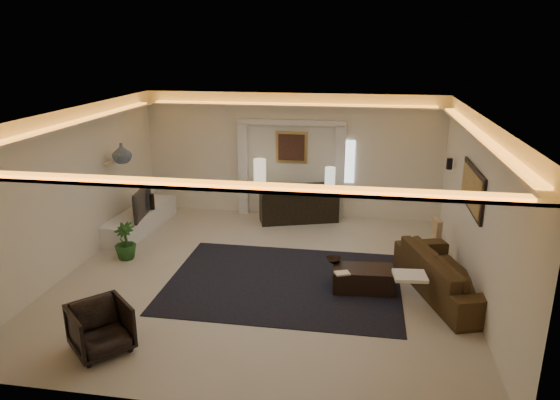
% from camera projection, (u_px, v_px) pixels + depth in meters
% --- Properties ---
extents(floor, '(7.00, 7.00, 0.00)m').
position_uv_depth(floor, '(264.00, 276.00, 9.16)').
color(floor, '#BFB5A0').
rests_on(floor, ground).
extents(ceiling, '(7.00, 7.00, 0.00)m').
position_uv_depth(ceiling, '(262.00, 114.00, 8.30)').
color(ceiling, white).
rests_on(ceiling, ground).
extents(wall_back, '(7.00, 0.00, 7.00)m').
position_uv_depth(wall_back, '(292.00, 155.00, 12.03)').
color(wall_back, '#EEE4CB').
rests_on(wall_back, ground).
extents(wall_front, '(7.00, 0.00, 7.00)m').
position_uv_depth(wall_front, '(199.00, 294.00, 5.44)').
color(wall_front, '#EEE4CB').
rests_on(wall_front, ground).
extents(wall_left, '(0.00, 7.00, 7.00)m').
position_uv_depth(wall_left, '(74.00, 189.00, 9.28)').
color(wall_left, '#EEE4CB').
rests_on(wall_left, ground).
extents(wall_right, '(0.00, 7.00, 7.00)m').
position_uv_depth(wall_right, '(476.00, 209.00, 8.19)').
color(wall_right, '#EEE4CB').
rests_on(wall_right, ground).
extents(cove_soffit, '(7.00, 7.00, 0.04)m').
position_uv_depth(cove_soffit, '(262.00, 131.00, 8.38)').
color(cove_soffit, silver).
rests_on(cove_soffit, ceiling).
extents(daylight_slit, '(0.25, 0.03, 1.00)m').
position_uv_depth(daylight_slit, '(349.00, 162.00, 11.83)').
color(daylight_slit, white).
rests_on(daylight_slit, wall_back).
extents(area_rug, '(4.00, 3.00, 0.01)m').
position_uv_depth(area_rug, '(284.00, 282.00, 8.91)').
color(area_rug, black).
rests_on(area_rug, ground).
extents(pilaster_left, '(0.22, 0.20, 2.20)m').
position_uv_depth(pilaster_left, '(243.00, 169.00, 12.22)').
color(pilaster_left, silver).
rests_on(pilaster_left, ground).
extents(pilaster_right, '(0.22, 0.20, 2.20)m').
position_uv_depth(pilaster_right, '(340.00, 173.00, 11.86)').
color(pilaster_right, silver).
rests_on(pilaster_right, ground).
extents(alcove_header, '(2.52, 0.20, 0.12)m').
position_uv_depth(alcove_header, '(291.00, 122.00, 11.70)').
color(alcove_header, silver).
rests_on(alcove_header, wall_back).
extents(painting_frame, '(0.74, 0.04, 0.74)m').
position_uv_depth(painting_frame, '(291.00, 147.00, 11.94)').
color(painting_frame, tan).
rests_on(painting_frame, wall_back).
extents(painting_canvas, '(0.62, 0.02, 0.62)m').
position_uv_depth(painting_canvas, '(291.00, 147.00, 11.92)').
color(painting_canvas, '#4C2D1E').
rests_on(painting_canvas, wall_back).
extents(art_panel_frame, '(0.04, 1.64, 0.74)m').
position_uv_depth(art_panel_frame, '(473.00, 189.00, 8.40)').
color(art_panel_frame, black).
rests_on(art_panel_frame, wall_right).
extents(art_panel_gold, '(0.02, 1.50, 0.62)m').
position_uv_depth(art_panel_gold, '(471.00, 189.00, 8.40)').
color(art_panel_gold, tan).
rests_on(art_panel_gold, wall_right).
extents(wall_sconce, '(0.12, 0.12, 0.22)m').
position_uv_depth(wall_sconce, '(449.00, 164.00, 10.21)').
color(wall_sconce, black).
rests_on(wall_sconce, wall_right).
extents(wall_niche, '(0.10, 0.55, 0.04)m').
position_uv_depth(wall_niche, '(112.00, 162.00, 10.52)').
color(wall_niche, silver).
rests_on(wall_niche, wall_left).
extents(console, '(1.87, 1.09, 0.89)m').
position_uv_depth(console, '(299.00, 205.00, 11.82)').
color(console, black).
rests_on(console, ground).
extents(lamp_left, '(0.36, 0.36, 0.63)m').
position_uv_depth(lamp_left, '(260.00, 176.00, 11.65)').
color(lamp_left, beige).
rests_on(lamp_left, console).
extents(lamp_right, '(0.30, 0.30, 0.51)m').
position_uv_depth(lamp_right, '(330.00, 179.00, 11.34)').
color(lamp_right, white).
rests_on(lamp_right, console).
extents(media_ledge, '(0.78, 2.46, 0.45)m').
position_uv_depth(media_ledge, '(141.00, 220.00, 11.33)').
color(media_ledge, silver).
rests_on(media_ledge, ground).
extents(tv, '(1.09, 0.27, 0.62)m').
position_uv_depth(tv, '(137.00, 203.00, 10.77)').
color(tv, black).
rests_on(tv, media_ledge).
extents(figurine, '(0.15, 0.15, 0.35)m').
position_uv_depth(figurine, '(151.00, 201.00, 11.28)').
color(figurine, black).
rests_on(figurine, media_ledge).
extents(ginger_jar, '(0.49, 0.49, 0.40)m').
position_uv_depth(ginger_jar, '(122.00, 153.00, 10.26)').
color(ginger_jar, slate).
rests_on(ginger_jar, wall_niche).
extents(plant, '(0.46, 0.46, 0.72)m').
position_uv_depth(plant, '(125.00, 241.00, 9.78)').
color(plant, '#204A19').
rests_on(plant, ground).
extents(sofa, '(2.61, 1.67, 0.71)m').
position_uv_depth(sofa, '(449.00, 274.00, 8.42)').
color(sofa, brown).
rests_on(sofa, ground).
extents(throw_blanket, '(0.54, 0.46, 0.05)m').
position_uv_depth(throw_blanket, '(410.00, 276.00, 7.90)').
color(throw_blanket, white).
rests_on(throw_blanket, sofa).
extents(throw_pillow, '(0.16, 0.36, 0.34)m').
position_uv_depth(throw_pillow, '(437.00, 228.00, 9.93)').
color(throw_pillow, tan).
rests_on(throw_pillow, sofa).
extents(coffee_table, '(1.05, 0.62, 0.38)m').
position_uv_depth(coffee_table, '(363.00, 279.00, 8.59)').
color(coffee_table, black).
rests_on(coffee_table, ground).
extents(bowl, '(0.35, 0.35, 0.07)m').
position_uv_depth(bowl, '(334.00, 259.00, 8.78)').
color(bowl, black).
rests_on(bowl, coffee_table).
extents(magazine, '(0.28, 0.25, 0.03)m').
position_uv_depth(magazine, '(342.00, 272.00, 8.32)').
color(magazine, beige).
rests_on(magazine, coffee_table).
extents(armchair, '(1.04, 1.04, 0.68)m').
position_uv_depth(armchair, '(101.00, 328.00, 6.86)').
color(armchair, black).
rests_on(armchair, ground).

